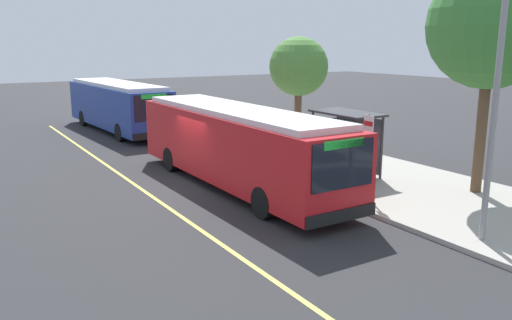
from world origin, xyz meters
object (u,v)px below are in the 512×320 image
transit_bus_second (118,105)px  waiting_bench (344,162)px  transit_bus_main (237,144)px  pedestrian_commuter (325,149)px  route_sign_post (368,144)px

transit_bus_second → waiting_bench: transit_bus_second is taller
transit_bus_main → pedestrian_commuter: bearing=82.0°
transit_bus_second → waiting_bench: 16.35m
waiting_bench → route_sign_post: size_ratio=0.57×
transit_bus_main → route_sign_post: size_ratio=4.23×
transit_bus_second → pedestrian_commuter: size_ratio=6.61×
transit_bus_main → transit_bus_second: same height
waiting_bench → pedestrian_commuter: bearing=-130.9°
transit_bus_main → transit_bus_second: size_ratio=1.06×
transit_bus_main → waiting_bench: 4.53m
transit_bus_second → waiting_bench: (15.75, 4.27, -0.98)m
route_sign_post → waiting_bench: bearing=152.7°
transit_bus_second → route_sign_post: (18.62, 2.79, 0.34)m
transit_bus_main → waiting_bench: (1.02, 4.30, -0.98)m
transit_bus_main → transit_bus_second: bearing=179.9°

